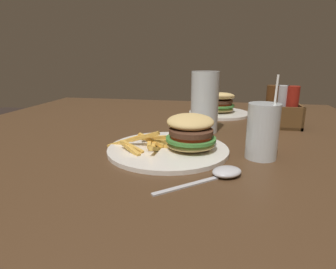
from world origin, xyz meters
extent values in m
cube|color=#4C331E|center=(0.00, 0.00, 0.72)|extent=(1.37, 1.42, 0.03)
cylinder|color=#392616|center=(-0.62, 0.64, 0.35)|extent=(0.08, 0.08, 0.70)
cylinder|color=#392616|center=(0.62, 0.64, 0.35)|extent=(0.08, 0.08, 0.70)
cylinder|color=white|center=(0.06, -0.11, 0.74)|extent=(0.30, 0.30, 0.01)
ellipsoid|color=#DBB770|center=(0.11, -0.11, 0.76)|extent=(0.13, 0.12, 0.02)
cylinder|color=#428438|center=(0.11, -0.11, 0.77)|extent=(0.14, 0.14, 0.01)
cylinder|color=red|center=(0.11, -0.11, 0.78)|extent=(0.12, 0.12, 0.01)
cylinder|color=#4C2D1E|center=(0.11, -0.11, 0.79)|extent=(0.13, 0.13, 0.01)
ellipsoid|color=#DBB770|center=(0.11, -0.10, 0.81)|extent=(0.13, 0.12, 0.04)
cube|color=gold|center=(-0.02, -0.15, 0.75)|extent=(0.06, 0.03, 0.03)
cube|color=gold|center=(0.06, -0.11, 0.75)|extent=(0.07, 0.03, 0.03)
cube|color=gold|center=(0.04, -0.14, 0.75)|extent=(0.02, 0.08, 0.03)
cube|color=gold|center=(0.00, -0.11, 0.77)|extent=(0.08, 0.02, 0.03)
cube|color=gold|center=(0.01, -0.07, 0.76)|extent=(0.07, 0.01, 0.02)
cube|color=gold|center=(0.02, -0.11, 0.75)|extent=(0.02, 0.06, 0.01)
cube|color=gold|center=(-0.02, -0.15, 0.75)|extent=(0.07, 0.06, 0.02)
cube|color=gold|center=(0.01, -0.11, 0.76)|extent=(0.03, 0.08, 0.01)
cube|color=gold|center=(-0.06, -0.10, 0.75)|extent=(0.09, 0.01, 0.04)
cube|color=gold|center=(0.01, -0.05, 0.75)|extent=(0.06, 0.07, 0.03)
cube|color=gold|center=(0.05, -0.07, 0.75)|extent=(0.06, 0.06, 0.02)
cube|color=gold|center=(0.01, -0.10, 0.76)|extent=(0.07, 0.02, 0.03)
cylinder|color=silver|center=(0.13, 0.10, 0.83)|extent=(0.08, 0.08, 0.18)
cylinder|color=#C67F23|center=(0.13, 0.10, 0.81)|extent=(0.07, 0.07, 0.16)
cylinder|color=silver|center=(0.27, -0.11, 0.80)|extent=(0.07, 0.07, 0.13)
cylinder|color=yellow|center=(0.27, -0.11, 0.78)|extent=(0.06, 0.06, 0.09)
cylinder|color=white|center=(0.29, -0.12, 0.83)|extent=(0.01, 0.03, 0.19)
ellipsoid|color=silver|center=(0.20, -0.23, 0.74)|extent=(0.08, 0.08, 0.02)
cube|color=silver|center=(0.13, -0.29, 0.74)|extent=(0.11, 0.10, 0.00)
cylinder|color=white|center=(0.17, 0.38, 0.74)|extent=(0.24, 0.24, 0.01)
ellipsoid|color=#DBB770|center=(0.17, 0.38, 0.76)|extent=(0.13, 0.11, 0.02)
cylinder|color=#428438|center=(0.17, 0.38, 0.77)|extent=(0.14, 0.14, 0.01)
cylinder|color=red|center=(0.17, 0.38, 0.78)|extent=(0.11, 0.11, 0.01)
cylinder|color=#4C2D1E|center=(0.17, 0.38, 0.79)|extent=(0.12, 0.12, 0.01)
ellipsoid|color=#DBB770|center=(0.18, 0.37, 0.81)|extent=(0.13, 0.11, 0.04)
cube|color=brown|center=(0.37, 0.21, 0.74)|extent=(0.13, 0.10, 0.01)
cube|color=brown|center=(0.31, 0.21, 0.77)|extent=(0.01, 0.10, 0.07)
cube|color=brown|center=(0.43, 0.21, 0.77)|extent=(0.01, 0.10, 0.07)
cube|color=brown|center=(0.37, 0.16, 0.77)|extent=(0.13, 0.01, 0.07)
cube|color=brown|center=(0.37, 0.25, 0.77)|extent=(0.13, 0.01, 0.07)
cylinder|color=#512D14|center=(0.34, 0.21, 0.81)|extent=(0.04, 0.04, 0.13)
cylinder|color=#B2B2B7|center=(0.37, 0.21, 0.81)|extent=(0.04, 0.04, 0.13)
cylinder|color=maroon|center=(0.40, 0.20, 0.81)|extent=(0.04, 0.04, 0.13)
camera|label=1|loc=(0.18, -0.75, 0.96)|focal=30.00mm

